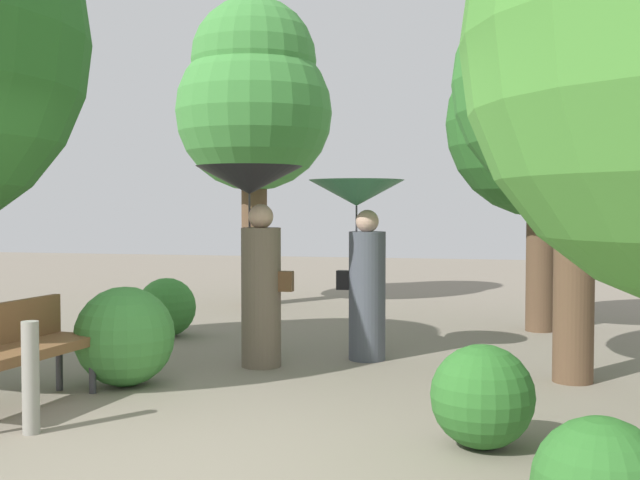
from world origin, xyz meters
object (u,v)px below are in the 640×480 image
at_px(tree_mid_right, 542,105).
at_px(path_marker_post, 31,378).
at_px(person_left, 255,228).
at_px(park_bench, 13,345).
at_px(person_right, 361,236).
at_px(tree_near_left, 254,97).
at_px(tree_near_right, 577,57).

height_order(tree_mid_right, path_marker_post, tree_mid_right).
height_order(person_left, tree_mid_right, tree_mid_right).
bearing_deg(park_bench, path_marker_post, -130.31).
xyz_separation_m(person_left, park_bench, (-1.32, -2.06, -0.87)).
bearing_deg(person_right, tree_near_left, 31.62).
distance_m(person_right, tree_mid_right, 3.44).
bearing_deg(person_left, tree_mid_right, -44.10).
height_order(park_bench, tree_mid_right, tree_mid_right).
distance_m(tree_near_right, tree_mid_right, 2.97).
relative_size(person_right, tree_near_left, 0.38).
distance_m(tree_near_right, path_marker_post, 5.27).
bearing_deg(park_bench, tree_near_right, -58.97).
xyz_separation_m(person_left, tree_mid_right, (2.88, 2.94, 1.51)).
distance_m(person_right, tree_near_right, 2.71).
distance_m(person_left, tree_near_right, 3.41).
relative_size(park_bench, tree_mid_right, 0.35).
height_order(person_right, tree_near_left, tree_near_left).
bearing_deg(tree_near_left, person_left, -72.03).
height_order(person_right, park_bench, person_right).
height_order(park_bench, tree_near_right, tree_near_right).
bearing_deg(person_left, tree_near_right, -90.15).
relative_size(person_right, park_bench, 1.21).
xyz_separation_m(tree_near_left, tree_near_right, (4.55, -4.70, -0.43)).
bearing_deg(park_bench, tree_mid_right, -34.01).
bearing_deg(person_left, tree_near_left, 18.31).
relative_size(tree_near_right, tree_mid_right, 0.99).
relative_size(tree_near_left, tree_near_right, 1.14).
height_order(person_right, path_marker_post, person_right).
height_order(park_bench, tree_near_left, tree_near_left).
bearing_deg(person_right, park_bench, 139.30).
bearing_deg(tree_mid_right, path_marker_post, -123.72).
xyz_separation_m(person_right, tree_mid_right, (1.91, 2.37, 1.61)).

